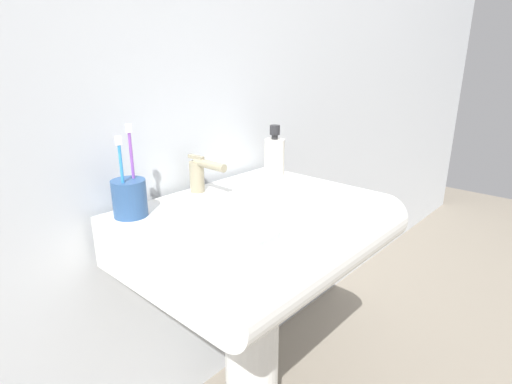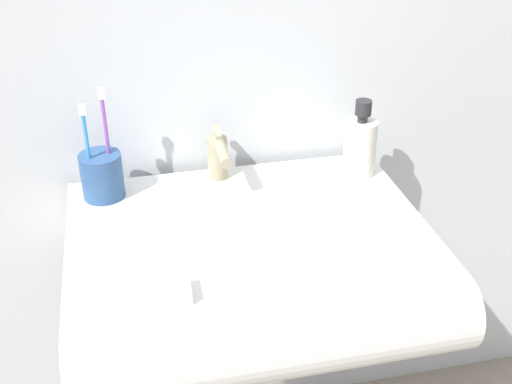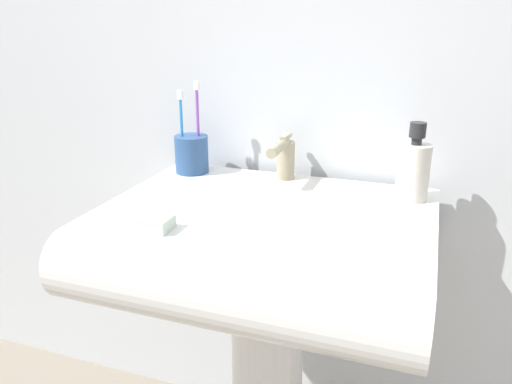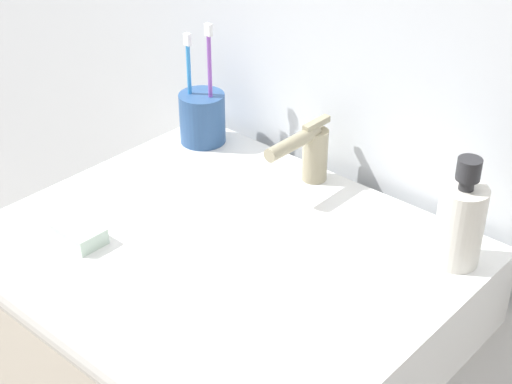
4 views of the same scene
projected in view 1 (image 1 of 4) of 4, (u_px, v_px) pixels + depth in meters
wall_back at (176, 15)px, 1.04m from camera, size 5.00×0.05×2.40m
sink_pedestal at (252, 345)px, 1.16m from camera, size 0.16×0.16×0.61m
sink_basin at (266, 233)px, 1.01m from camera, size 0.63×0.51×0.13m
faucet at (200, 173)px, 1.10m from camera, size 0.04×0.14×0.10m
toothbrush_cup at (130, 197)px, 0.93m from camera, size 0.08×0.08×0.22m
soap_bottle at (274, 155)px, 1.27m from camera, size 0.06×0.06×0.16m
bar_soap at (260, 240)px, 0.79m from camera, size 0.07×0.05×0.02m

